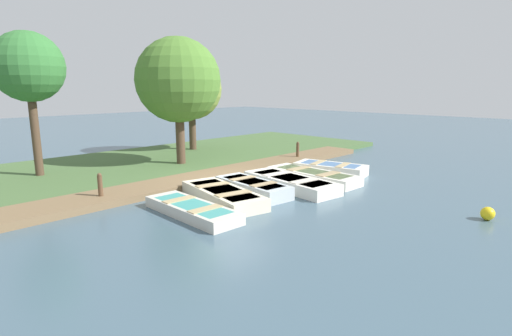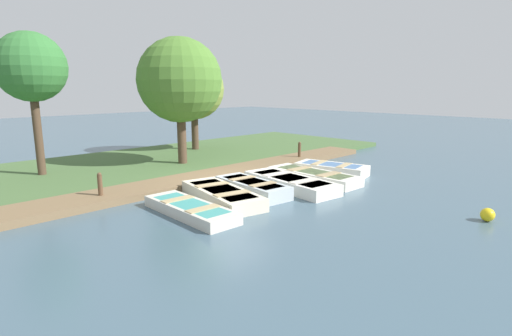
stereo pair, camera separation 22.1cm
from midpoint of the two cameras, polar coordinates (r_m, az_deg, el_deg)
ground_plane at (r=14.10m, az=-3.71°, el=-2.35°), size 80.00×80.00×0.00m
shore_bank at (r=18.01m, az=-14.52°, el=0.70°), size 8.00×24.00×0.21m
dock_walkway at (r=14.97m, az=-6.85°, el=-1.17°), size 1.59×17.70×0.21m
rowboat_0 at (r=10.87m, az=-9.71°, el=-5.86°), size 3.20×1.13×0.33m
rowboat_1 at (r=12.00m, az=-5.29°, el=-3.86°), size 3.47×1.85×0.40m
rowboat_2 at (r=12.78m, az=-0.97°, el=-2.77°), size 2.88×1.32×0.44m
rowboat_3 at (r=13.53m, az=4.47°, el=-2.08°), size 3.70×1.67×0.40m
rowboat_4 at (r=14.73m, az=7.70°, el=-1.09°), size 3.61×1.27×0.37m
rowboat_5 at (r=15.89m, az=10.17°, el=-0.11°), size 2.90×1.71×0.44m
mooring_post_near at (r=12.66m, az=-21.82°, el=-2.65°), size 0.14×0.14×0.90m
mooring_post_far at (r=18.46m, az=5.63°, el=2.38°), size 0.14×0.14×0.90m
buoy at (r=11.88m, az=29.73°, el=-5.67°), size 0.35×0.35×0.35m
park_tree_far_left at (r=16.33m, az=-30.11°, el=12.26°), size 2.43×2.43×5.27m
park_tree_left at (r=16.85m, az=-11.44°, el=12.15°), size 3.44×3.44×5.36m
park_tree_center at (r=20.65m, az=-9.55°, el=11.02°), size 3.06×3.06×4.79m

